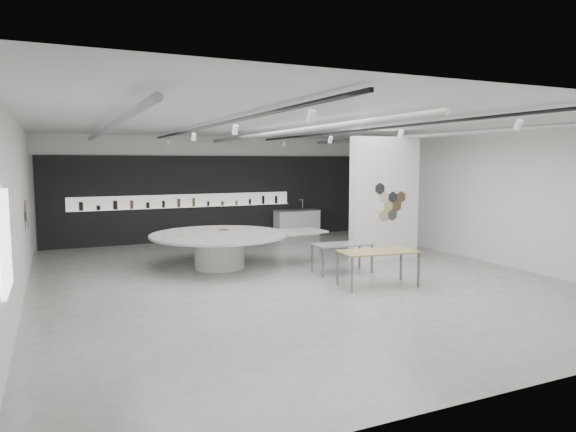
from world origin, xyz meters
name	(u,v)px	position (x,y,z in m)	size (l,w,h in m)	color
room	(287,195)	(-0.09, 0.00, 2.07)	(12.02, 14.02, 3.82)	#A8A49E
back_wall_display	(210,198)	(-0.08, 6.93, 1.54)	(11.80, 0.27, 3.10)	black
partition_column	(385,199)	(3.50, 1.00, 1.80)	(2.20, 0.38, 3.60)	white
display_island	(222,245)	(-1.21, 1.83, 0.62)	(5.03, 4.08, 0.96)	white
sample_table_wood	(378,254)	(1.46, -1.67, 0.77)	(1.86, 1.09, 0.83)	#97844E
sample_table_stone	(342,246)	(1.45, -0.07, 0.70)	(1.53, 0.83, 0.77)	gray
kitchen_counter	(297,223)	(3.28, 6.52, 0.51)	(1.78, 0.70, 1.40)	white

